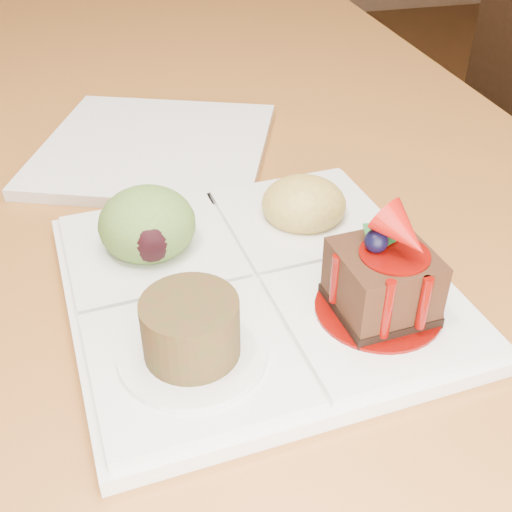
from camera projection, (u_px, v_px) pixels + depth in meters
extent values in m
cube|color=#995627|center=(79.00, 163.00, 0.70)|extent=(1.00, 1.80, 0.04)
cylinder|color=#995627|center=(266.00, 126.00, 1.67)|extent=(0.06, 0.06, 0.71)
cube|color=black|center=(458.00, 215.00, 1.22)|extent=(0.46, 0.46, 0.04)
cylinder|color=black|center=(432.00, 379.00, 1.16)|extent=(0.03, 0.03, 0.39)
cylinder|color=black|center=(445.00, 241.00, 1.52)|extent=(0.03, 0.03, 0.39)
cylinder|color=black|center=(331.00, 282.00, 1.40)|extent=(0.03, 0.03, 0.39)
cube|color=silver|center=(256.00, 287.00, 0.48)|extent=(0.30, 0.30, 0.01)
cube|color=silver|center=(378.00, 313.00, 0.45)|extent=(0.14, 0.14, 0.01)
cube|color=silver|center=(193.00, 359.00, 0.41)|extent=(0.14, 0.14, 0.01)
cube|color=silver|center=(150.00, 247.00, 0.51)|extent=(0.14, 0.14, 0.01)
cube|color=silver|center=(303.00, 217.00, 0.55)|extent=(0.14, 0.14, 0.01)
cylinder|color=#5E0603|center=(378.00, 308.00, 0.44)|extent=(0.09, 0.09, 0.00)
cube|color=black|center=(379.00, 305.00, 0.44)|extent=(0.07, 0.07, 0.01)
cube|color=#34170E|center=(383.00, 277.00, 0.43)|extent=(0.07, 0.07, 0.04)
cylinder|color=#5E0603|center=(387.00, 252.00, 0.42)|extent=(0.05, 0.05, 0.00)
sphere|color=black|center=(376.00, 241.00, 0.41)|extent=(0.02, 0.02, 0.02)
cone|color=#9F0F0A|center=(404.00, 233.00, 0.40)|extent=(0.05, 0.05, 0.04)
cube|color=#134F1C|center=(384.00, 234.00, 0.42)|extent=(0.02, 0.02, 0.01)
cube|color=#134F1C|center=(373.00, 234.00, 0.42)|extent=(0.01, 0.02, 0.01)
cylinder|color=#5E0603|center=(387.00, 310.00, 0.40)|extent=(0.01, 0.01, 0.04)
cylinder|color=#5E0603|center=(424.00, 303.00, 0.41)|extent=(0.01, 0.01, 0.04)
cylinder|color=#5E0603|center=(336.00, 279.00, 0.43)|extent=(0.01, 0.01, 0.04)
cylinder|color=silver|center=(193.00, 353.00, 0.41)|extent=(0.09, 0.09, 0.00)
cylinder|color=#492214|center=(191.00, 328.00, 0.39)|extent=(0.06, 0.06, 0.04)
cylinder|color=#402B0D|center=(189.00, 310.00, 0.39)|extent=(0.05, 0.05, 0.00)
ellipsoid|color=#548235|center=(147.00, 224.00, 0.50)|extent=(0.08, 0.08, 0.06)
ellipsoid|color=black|center=(151.00, 241.00, 0.48)|extent=(0.04, 0.03, 0.03)
ellipsoid|color=gold|center=(304.00, 204.00, 0.54)|extent=(0.07, 0.07, 0.04)
cube|color=#E35810|center=(322.00, 192.00, 0.55)|extent=(0.02, 0.02, 0.02)
cube|color=#377118|center=(308.00, 189.00, 0.55)|extent=(0.02, 0.02, 0.02)
cube|color=#E35810|center=(292.00, 189.00, 0.55)|extent=(0.02, 0.02, 0.01)
cube|color=#377118|center=(286.00, 195.00, 0.54)|extent=(0.02, 0.02, 0.01)
cube|color=#E35810|center=(287.00, 203.00, 0.53)|extent=(0.02, 0.02, 0.01)
cube|color=#377118|center=(300.00, 210.00, 0.52)|extent=(0.02, 0.02, 0.02)
cube|color=#E35810|center=(314.00, 205.00, 0.53)|extent=(0.02, 0.02, 0.01)
cube|color=#377118|center=(320.00, 200.00, 0.54)|extent=(0.02, 0.02, 0.02)
cube|color=silver|center=(155.00, 148.00, 0.67)|extent=(0.30, 0.30, 0.01)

